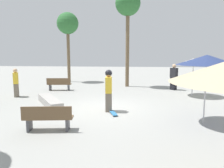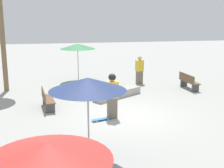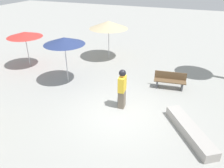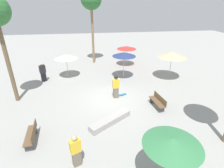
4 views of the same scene
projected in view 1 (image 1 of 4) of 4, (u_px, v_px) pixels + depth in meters
name	position (u px, v px, depth m)	size (l,w,h in m)	color
ground_plane	(108.00, 108.00, 10.01)	(60.00, 60.00, 0.00)	#9E9E99
skater_main	(109.00, 89.00, 9.40)	(0.50, 0.30, 1.82)	#726656
skateboard	(113.00, 113.00, 9.05)	(0.82, 0.44, 0.07)	teal
concrete_ledge	(50.00, 102.00, 10.58)	(2.66, 2.05, 0.36)	#A8A39E
bench_near	(48.00, 118.00, 7.08)	(0.63, 1.64, 0.85)	#47474C
bench_far	(59.00, 84.00, 14.74)	(0.60, 1.64, 0.85)	#47474C
shade_umbrella_navy	(207.00, 60.00, 7.59)	(2.12, 2.12, 2.46)	#B7B7BC
shade_umbrella_cream	(194.00, 62.00, 12.66)	(2.05, 2.05, 2.20)	#B7B7BC
palm_tree_center_left	(128.00, 6.00, 15.72)	(1.82, 1.82, 6.98)	brown
palm_tree_far_back	(68.00, 25.00, 18.57)	(1.83, 1.83, 5.93)	brown
bystander_watching	(174.00, 77.00, 14.91)	(0.54, 0.52, 1.78)	black
bystander_far	(16.00, 83.00, 12.56)	(0.51, 0.41, 1.65)	#726656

